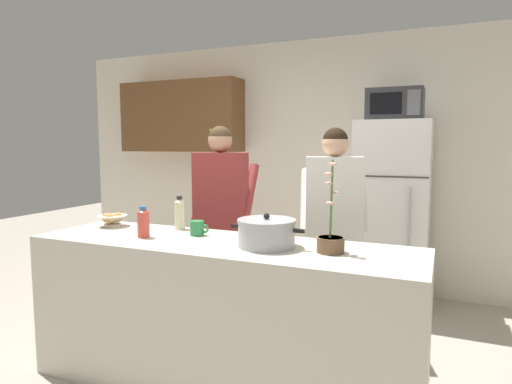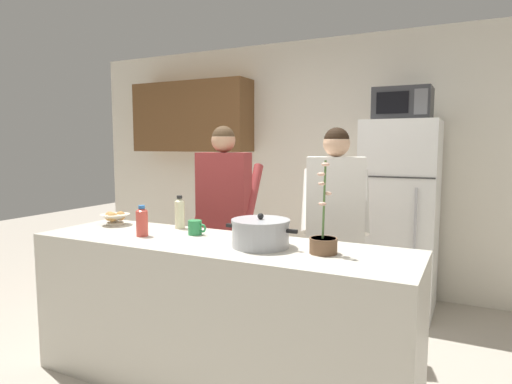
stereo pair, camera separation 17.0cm
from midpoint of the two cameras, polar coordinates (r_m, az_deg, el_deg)
back_wall_unit at (r=4.79m, az=7.17°, el=4.77°), size 6.00×0.48×2.60m
kitchen_island at (r=2.81m, az=-3.39°, el=-15.65°), size 2.40×0.68×0.92m
refrigerator at (r=4.19m, az=19.25°, el=-3.04°), size 0.64×0.68×1.72m
microwave at (r=4.14m, az=19.71°, el=10.71°), size 0.48×0.37×0.28m
person_near_pot at (r=3.60m, az=-2.80°, el=-1.36°), size 0.55×0.47×1.66m
person_by_sink at (r=3.27m, az=11.73°, el=-2.61°), size 0.58×0.52×1.63m
cooking_pot at (r=2.53m, az=2.53°, el=-5.36°), size 0.45×0.34×0.20m
coffee_mug at (r=2.88m, az=-6.22°, el=-4.62°), size 0.13×0.09×0.10m
bread_bowl at (r=3.34m, az=-16.50°, el=-3.28°), size 0.21×0.21×0.10m
bottle_near_edge at (r=3.11m, az=-8.34°, el=-2.65°), size 0.07×0.07×0.23m
bottle_mid_counter at (r=2.89m, az=-12.99°, el=-3.72°), size 0.08×0.08×0.20m
potted_orchid at (r=2.42m, az=10.77°, el=-6.22°), size 0.15×0.15×0.50m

